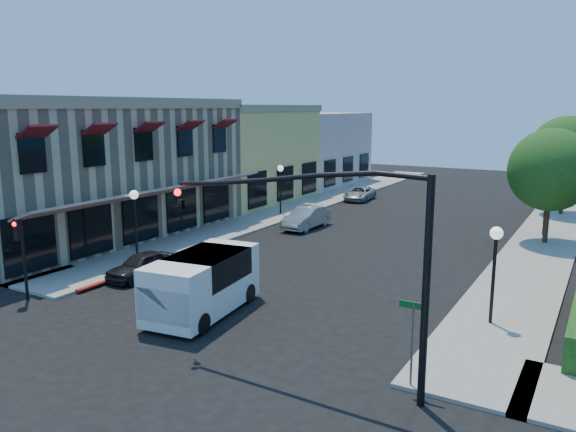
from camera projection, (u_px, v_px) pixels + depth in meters
The scene contains 21 objects.
ground at pixel (150, 359), 17.18m from camera, with size 120.00×120.00×0.00m, color black.
sidewalk_left at pixel (310, 204), 44.40m from camera, with size 3.50×50.00×0.12m, color gray.
sidewalk_right at pixel (552, 227), 35.77m from camera, with size 3.50×50.00×0.12m, color gray.
curb_red_strip at pixel (161, 265), 27.38m from camera, with size 0.25×10.00×0.06m, color maroon.
corner_brick_building at pixel (85, 168), 33.37m from camera, with size 11.77×18.20×8.10m.
yellow_stucco_building at pixel (233, 154), 46.17m from camera, with size 10.00×12.00×7.60m, color #D7C160.
pink_stucco_building at pixel (302, 148), 56.41m from camera, with size 10.00×12.00×7.00m, color beige.
street_tree_a at pixel (551, 170), 30.71m from camera, with size 4.56×4.56×6.48m.
street_tree_b at pixel (566, 151), 39.13m from camera, with size 4.94×4.94×7.02m.
signal_mast_arm at pixel (348, 242), 14.78m from camera, with size 8.01×0.39×6.00m.
secondary_signal at pixel (21, 244), 21.88m from camera, with size 0.28×0.42×3.32m.
street_name_sign at pixel (413, 330), 15.03m from camera, with size 0.80×0.06×2.50m.
lamppost_left_near at pixel (135, 207), 27.64m from camera, with size 0.44×0.44×3.57m.
lamppost_left_far at pixel (280, 177), 39.52m from camera, with size 0.44×0.44×3.57m.
lamppost_right_near at pixel (495, 251), 19.26m from camera, with size 0.44×0.44×3.57m.
lamppost_right_far at pixel (547, 191), 32.84m from camera, with size 0.44×0.44×3.57m.
white_van at pixel (202, 280), 20.67m from camera, with size 2.78×5.28×2.24m.
parked_car_a at pixel (142, 265), 25.22m from camera, with size 1.39×3.46×1.18m, color black.
parked_car_b at pixel (306, 218), 35.55m from camera, with size 1.44×4.14×1.36m, color #959799.
parked_car_c at pixel (304, 216), 36.76m from camera, with size 1.59×3.92×1.14m, color silver.
parked_car_d at pixel (360, 193), 46.36m from camera, with size 1.86×4.03×1.12m, color #9FA1A3.
Camera 1 is at (11.72, -11.73, 7.58)m, focal length 35.00 mm.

